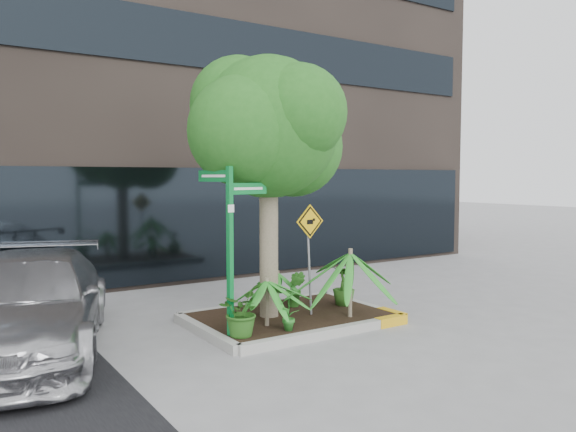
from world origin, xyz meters
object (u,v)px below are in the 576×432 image
parked_car (29,304)px  street_sign_post (230,235)px  tree (268,128)px  cattle_sign (310,240)px

parked_car → street_sign_post: size_ratio=1.81×
tree → cattle_sign: bearing=-23.5°
street_sign_post → tree: bearing=18.9°
tree → parked_car: size_ratio=0.94×
tree → parked_car: bearing=171.6°
tree → cattle_sign: (0.65, -0.28, -1.88)m
parked_car → street_sign_post: bearing=-6.8°
street_sign_post → cattle_sign: size_ratio=1.41×
tree → street_sign_post: (-1.03, -0.63, -1.66)m
tree → cattle_sign: 2.01m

